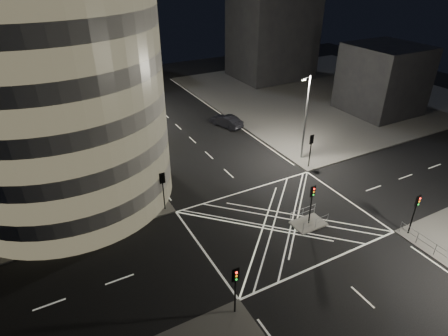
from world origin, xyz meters
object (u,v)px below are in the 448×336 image
street_lamp_right_far (306,116)px  sedan (226,121)px  street_lamp_left_near (136,139)px  street_lamp_left_far (98,90)px  traffic_signal_fr (311,145)px  traffic_signal_fl (163,185)px  traffic_signal_nl (235,282)px  central_island (308,223)px  traffic_signal_island (312,198)px  traffic_signal_nr (416,207)px

street_lamp_right_far → sedan: 14.07m
street_lamp_left_near → sedan: size_ratio=1.94×
street_lamp_left_near → street_lamp_left_far: same height
traffic_signal_fr → sedan: 15.42m
street_lamp_right_far → traffic_signal_fl: bearing=-173.1°
traffic_signal_fl → traffic_signal_nl: 13.60m
street_lamp_left_near → traffic_signal_fl: bearing=-83.0°
traffic_signal_fl → street_lamp_left_near: bearing=97.0°
central_island → traffic_signal_fl: 13.91m
traffic_signal_fl → traffic_signal_fr: 17.60m
traffic_signal_nl → street_lamp_right_far: bearing=40.9°
traffic_signal_fl → traffic_signal_fr: (17.60, 0.00, 0.00)m
central_island → sedan: bearing=79.9°
central_island → traffic_signal_fr: 11.10m
street_lamp_left_far → traffic_signal_fr: bearing=-51.8°
central_island → traffic_signal_nl: (-10.80, -5.30, 2.84)m
street_lamp_left_near → traffic_signal_island: bearing=-49.7°
traffic_signal_nr → traffic_signal_nl: bearing=180.0°
traffic_signal_nl → street_lamp_right_far: (18.24, 15.80, 2.63)m
traffic_signal_fr → central_island: bearing=-129.3°
street_lamp_left_far → sedan: size_ratio=1.94×
street_lamp_left_far → street_lamp_right_far: size_ratio=1.00×
traffic_signal_fr → street_lamp_left_far: street_lamp_left_far is taller
traffic_signal_nl → street_lamp_left_near: bearing=91.9°
traffic_signal_fl → traffic_signal_nr: size_ratio=1.00×
traffic_signal_island → street_lamp_right_far: street_lamp_right_far is taller
street_lamp_left_far → street_lamp_left_near: bearing=-90.0°
central_island → traffic_signal_island: size_ratio=0.75×
street_lamp_right_far → central_island: bearing=-125.3°
traffic_signal_nr → traffic_signal_fr: bearing=90.0°
central_island → traffic_signal_fr: (6.80, 8.30, 2.84)m
traffic_signal_nl → street_lamp_right_far: 24.27m
street_lamp_left_far → sedan: (15.57, -8.15, -4.69)m
traffic_signal_fr → traffic_signal_island: (-6.80, -8.30, 0.00)m
traffic_signal_fr → traffic_signal_island: same height
traffic_signal_fl → traffic_signal_nl: bearing=-90.0°
traffic_signal_fr → street_lamp_left_near: size_ratio=0.40×
traffic_signal_fr → street_lamp_left_far: 29.63m
street_lamp_left_near → sedan: (15.57, 9.85, -4.69)m
traffic_signal_island → street_lamp_left_far: 33.61m
traffic_signal_nl → traffic_signal_island: 12.03m
traffic_signal_nr → sedan: bearing=95.3°
traffic_signal_fl → central_island: bearing=-37.5°
traffic_signal_nl → street_lamp_left_far: (-0.64, 36.80, 2.63)m
traffic_signal_island → street_lamp_left_far: size_ratio=0.40×
traffic_signal_nl → traffic_signal_nr: 17.60m
traffic_signal_fr → sedan: (-2.66, 15.05, -2.06)m
street_lamp_left_far → street_lamp_right_far: bearing=-48.1°
traffic_signal_fl → traffic_signal_nr: (17.60, -13.60, 0.00)m
traffic_signal_nr → street_lamp_right_far: street_lamp_right_far is taller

